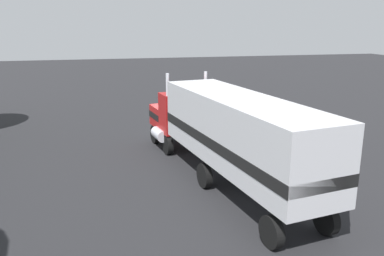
# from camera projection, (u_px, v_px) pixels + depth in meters

# --- Properties ---
(ground_plane) EXTENTS (120.00, 120.00, 0.00)m
(ground_plane) POSITION_uv_depth(u_px,v_px,m) (174.00, 141.00, 24.41)
(ground_plane) COLOR #232326
(lane_stripe_near) EXTENTS (4.38, 0.80, 0.01)m
(lane_stripe_near) POSITION_uv_depth(u_px,v_px,m) (237.00, 145.00, 23.57)
(lane_stripe_near) COLOR silver
(lane_stripe_near) RESTS_ON ground_plane
(lane_stripe_mid) EXTENTS (4.39, 0.71, 0.01)m
(lane_stripe_mid) POSITION_uv_depth(u_px,v_px,m) (258.00, 127.00, 27.51)
(lane_stripe_mid) COLOR silver
(lane_stripe_mid) RESTS_ON ground_plane
(semi_truck) EXTENTS (14.38, 4.83, 4.50)m
(semi_truck) POSITION_uv_depth(u_px,v_px,m) (226.00, 129.00, 17.38)
(semi_truck) COLOR #B21919
(semi_truck) RESTS_ON ground_plane
(person_bystander) EXTENTS (0.34, 0.46, 1.63)m
(person_bystander) POSITION_uv_depth(u_px,v_px,m) (247.00, 149.00, 20.00)
(person_bystander) COLOR black
(person_bystander) RESTS_ON ground_plane
(motorcycle) EXTENTS (1.69, 1.42, 1.12)m
(motorcycle) POSITION_uv_depth(u_px,v_px,m) (301.00, 165.00, 18.81)
(motorcycle) COLOR black
(motorcycle) RESTS_ON ground_plane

